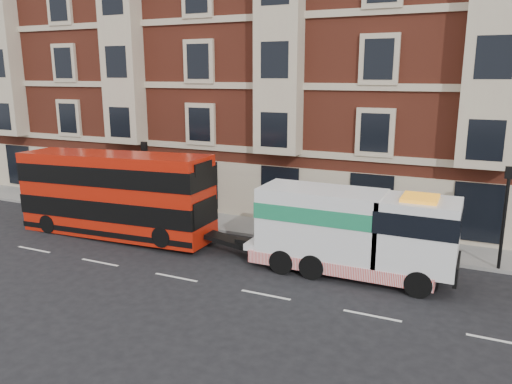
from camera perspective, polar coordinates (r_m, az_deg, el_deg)
ground at (r=20.97m, az=-9.10°, el=-9.62°), size 120.00×120.00×0.00m
sidewalk at (r=27.09m, az=-0.31°, el=-3.93°), size 90.00×3.00×0.15m
victorian_terrace at (r=32.72m, az=6.28°, el=16.68°), size 45.00×12.00×20.40m
lamp_post_west at (r=28.40m, az=-12.50°, el=1.97°), size 0.35×0.15×4.35m
lamp_post_east at (r=22.85m, az=26.59°, el=-1.88°), size 0.35×0.15×4.35m
double_decker_bus at (r=26.13m, az=-15.91°, el=-0.12°), size 10.57×2.42×4.28m
tow_truck at (r=20.75m, az=10.57°, el=-4.42°), size 8.46×2.50×3.52m
pedestrian at (r=31.70m, az=-14.53°, el=-0.10°), size 0.71×0.60×1.66m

